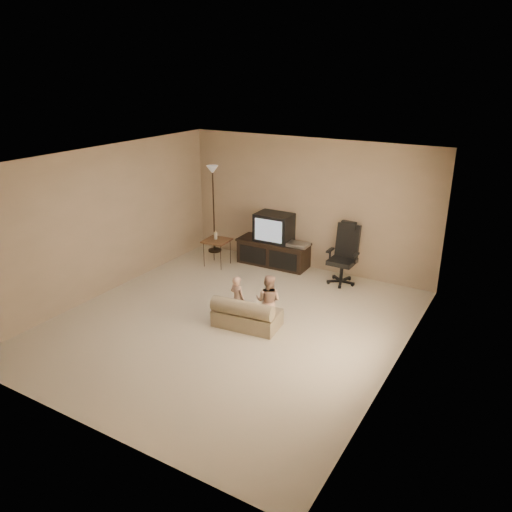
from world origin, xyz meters
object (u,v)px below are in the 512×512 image
Objects in this scene: toddler_left at (237,299)px; toddler_right at (268,301)px; side_table at (217,241)px; office_chair at (344,262)px; tv_stand at (274,244)px; floor_lamp at (213,190)px; child_sofa at (246,315)px.

toddler_left is 0.91× the size of toddler_right.
side_table is at bearing -46.69° from toddler_right.
office_chair reaches higher than toddler_right.
toddler_left is (1.61, -1.78, -0.13)m from side_table.
tv_stand reaches higher than side_table.
side_table is 1.16m from floor_lamp.
toddler_left reaches higher than side_table.
office_chair is 2.42m from child_sofa.
toddler_right is at bearing 29.89° from child_sofa.
child_sofa is at bearing -72.23° from tv_stand.
tv_stand is 1.97× the size of toddler_left.
child_sofa is 0.28m from toddler_left.
office_chair is at bearing -107.98° from toddler_right.
child_sofa is (1.81, -1.86, -0.32)m from side_table.
child_sofa is (2.32, -2.51, -1.14)m from floor_lamp.
side_table is 2.40m from toddler_left.
floor_lamp is at bearing 177.74° from office_chair.
toddler_left is at bearing -47.94° from side_table.
child_sofa is at bearing 169.00° from toddler_left.
side_table is at bearing 127.81° from child_sofa.
floor_lamp is at bearing -49.74° from toddler_right.
floor_lamp is (-0.51, 0.64, 0.82)m from side_table.
child_sofa is at bearing -45.90° from side_table.
side_table reaches higher than child_sofa.
office_chair is 2.39m from toddler_left.
floor_lamp is 1.77× the size of child_sofa.
floor_lamp reaches higher than side_table.
tv_stand is 2.52m from toddler_right.
child_sofa is 1.25× the size of toddler_right.
toddler_right is at bearing -41.71° from floor_lamp.
toddler_right is (-0.37, -2.12, 0.01)m from office_chair.
tv_stand is 2.07× the size of side_table.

